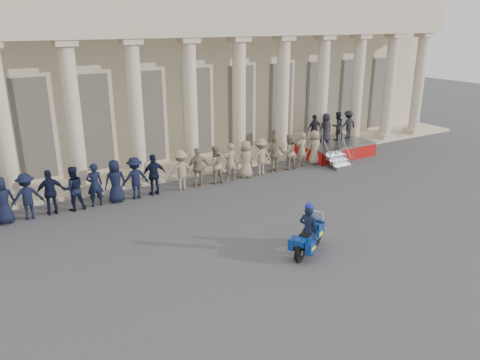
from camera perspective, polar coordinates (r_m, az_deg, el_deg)
name	(u,v)px	position (r m, az deg, el deg)	size (l,w,h in m)	color
ground	(262,245)	(15.50, 2.73, -7.91)	(90.00, 90.00, 0.00)	#3B3B3E
building	(116,67)	(27.45, -14.88, 13.12)	(40.00, 12.50, 9.00)	#BAAA8C
officer_rank	(130,179)	(19.53, -13.31, 0.13)	(20.02, 0.66, 1.75)	black
reviewing_stand	(334,133)	(25.92, 11.43, 5.59)	(3.76, 3.72, 2.30)	gray
motorcycle	(309,237)	(14.94, 8.41, -6.91)	(1.75, 1.22, 1.23)	black
rider	(308,229)	(14.71, 8.32, -5.90)	(0.63, 0.72, 1.74)	black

